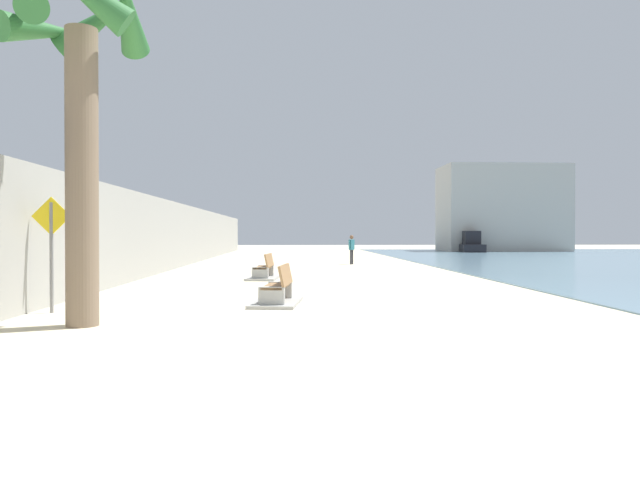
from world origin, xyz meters
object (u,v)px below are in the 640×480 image
object	(u,v)px
bench_near	(277,295)
person_walking	(352,247)
bench_far	(264,273)
pedestrian_sign	(51,241)
boat_distant	(469,244)
palm_tree	(78,76)

from	to	relation	value
bench_near	person_walking	bearing A→B (deg)	78.46
bench_near	person_walking	size ratio (longest dim) A/B	1.34
bench_far	pedestrian_sign	size ratio (longest dim) A/B	0.87
pedestrian_sign	boat_distant	bearing A→B (deg)	61.63
bench_near	person_walking	distance (m)	18.63
palm_tree	pedestrian_sign	world-z (taller)	palm_tree
palm_tree	bench_near	distance (m)	6.54
person_walking	boat_distant	size ratio (longest dim) A/B	0.29
bench_near	bench_far	distance (m)	7.90
bench_far	pedestrian_sign	distance (m)	10.15
bench_far	boat_distant	bearing A→B (deg)	60.56
bench_near	boat_distant	size ratio (longest dim) A/B	0.39
person_walking	palm_tree	bearing A→B (deg)	-108.99
person_walking	pedestrian_sign	distance (m)	21.36
palm_tree	pedestrian_sign	xyz separation A→B (m)	(-1.27, 1.84, -3.10)
boat_distant	pedestrian_sign	world-z (taller)	pedestrian_sign
bench_far	boat_distant	distance (m)	36.35
pedestrian_sign	bench_far	bearing A→B (deg)	65.49
bench_near	pedestrian_sign	xyz separation A→B (m)	(-4.89, -1.29, 1.35)
bench_near	palm_tree	bearing A→B (deg)	-139.21
bench_far	person_walking	distance (m)	11.31
palm_tree	person_walking	world-z (taller)	palm_tree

